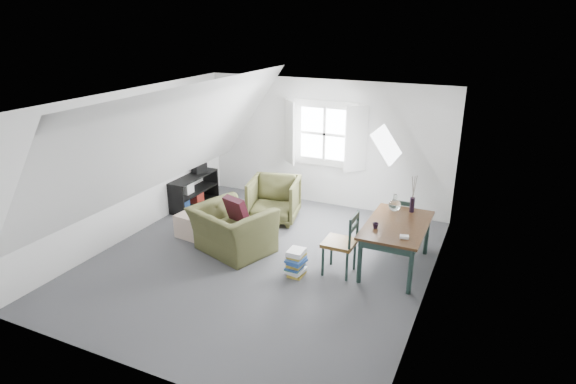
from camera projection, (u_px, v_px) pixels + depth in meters
The scene contains 24 objects.
floor at pixel (261, 261), 7.55m from camera, with size 5.50×5.50×0.00m, color #46474B.
ceiling at pixel (258, 101), 6.69m from camera, with size 5.50×5.50×0.00m, color white.
wall_back at pixel (325, 144), 9.46m from camera, with size 5.00×5.00×0.00m, color silver.
wall_front at pixel (130, 270), 4.78m from camera, with size 5.00×5.00×0.00m, color silver.
wall_left at pixel (129, 165), 8.11m from camera, with size 5.50×5.50×0.00m, color silver.
wall_right at pixel (432, 213), 6.14m from camera, with size 5.50×5.50×0.00m, color silver.
slope_left at pixel (172, 141), 7.55m from camera, with size 5.50×5.50×0.00m, color white.
slope_right at pixel (363, 165), 6.33m from camera, with size 5.50×5.50×0.00m, color white.
dormer_window at pixel (324, 134), 9.33m from camera, with size 1.71×0.35×1.30m.
skylight at pixel (387, 144), 7.45m from camera, with size 0.55×0.75×0.04m, color white.
armchair_near at pixel (233, 251), 7.87m from camera, with size 1.17×1.02×0.76m, color #404120.
armchair_far at pixel (274, 220), 9.08m from camera, with size 0.87×0.90×0.82m, color #404120.
throw_pillow at pixel (236, 209), 7.76m from camera, with size 0.42×0.12×0.42m, color #3C101C.
ottoman at pixel (199, 224), 8.38m from camera, with size 0.61×0.61×0.41m, color tan.
dining_table at pixel (397, 230), 7.15m from camera, with size 0.87×1.45×0.73m.
demijohn at pixel (395, 205), 7.52m from camera, with size 0.19×0.19×0.27m.
vase_twigs at pixel (412, 204), 7.50m from camera, with size 0.08×0.08×0.60m.
cup at pixel (375, 228), 6.96m from camera, with size 0.09×0.09×0.08m, color black.
paper_box at pixel (404, 237), 6.65m from camera, with size 0.12×0.08×0.04m, color white.
dining_chair_far at pixel (403, 220), 8.03m from camera, with size 0.37×0.37×0.80m.
dining_chair_near at pixel (342, 242), 7.03m from camera, with size 0.46×0.46×0.97m.
media_shelf at pixel (192, 193), 9.64m from camera, with size 0.41×1.22×0.62m.
electronics_box at pixel (199, 168), 9.74m from camera, with size 0.19×0.26×0.21m, color black.
magazine_stack at pixel (296, 263), 7.08m from camera, with size 0.30×0.35×0.40m.
Camera 1 is at (3.20, -5.92, 3.63)m, focal length 30.00 mm.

